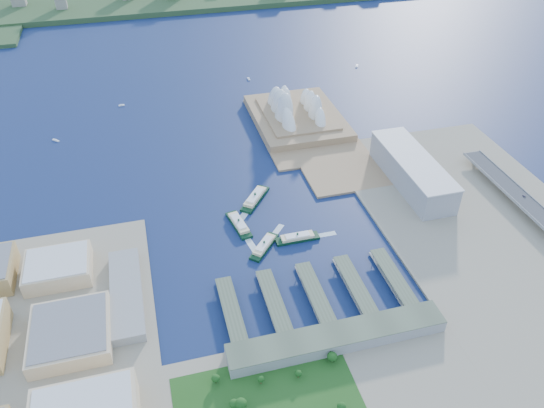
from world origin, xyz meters
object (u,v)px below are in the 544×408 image
object	(u,v)px
ferry_d	(297,236)
opera_house	(297,103)
ferry_b	(255,197)
ferry_a	(239,223)
car_c	(524,196)
ferry_c	(264,245)
toaster_building	(412,171)

from	to	relation	value
ferry_d	opera_house	bearing A→B (deg)	-17.27
ferry_b	ferry_d	xyz separation A→B (m)	(28.34, -84.79, -0.71)
ferry_b	ferry_d	bearing A→B (deg)	-33.84
ferry_d	ferry_b	bearing A→B (deg)	18.22
opera_house	ferry_d	world-z (taller)	opera_house
ferry_a	ferry_b	world-z (taller)	ferry_b
ferry_b	ferry_d	size ratio (longest dim) A/B	1.15
car_c	opera_house	bearing A→B (deg)	-54.38
opera_house	ferry_b	bearing A→B (deg)	-121.10
ferry_a	ferry_c	xyz separation A→B (m)	(19.07, -44.39, -0.33)
toaster_building	ferry_c	distance (m)	223.15
ferry_c	ferry_d	xyz separation A→B (m)	(39.28, 3.71, 0.06)
ferry_b	ferry_c	distance (m)	89.18
ferry_d	ferry_c	bearing A→B (deg)	95.13
ferry_c	car_c	bearing A→B (deg)	-140.09
ferry_d	car_c	world-z (taller)	car_c
ferry_b	car_c	world-z (taller)	car_c
opera_house	ferry_a	xyz separation A→B (m)	(-140.05, -226.54, -27.05)
toaster_building	ferry_c	size ratio (longest dim) A/B	3.17
opera_house	ferry_d	xyz separation A→B (m)	(-81.70, -267.21, -27.32)
ferry_d	toaster_building	bearing A→B (deg)	-68.89
ferry_a	ferry_d	bearing A→B (deg)	-45.09
ferry_c	car_c	size ratio (longest dim) A/B	10.12
ferry_b	ferry_c	bearing A→B (deg)	-59.37
ferry_c	ferry_d	size ratio (longest dim) A/B	0.99
toaster_building	car_c	xyz separation A→B (m)	(109.00, -77.73, -4.95)
ferry_d	car_c	xyz separation A→B (m)	(280.70, -10.52, 10.87)
opera_house	ferry_a	size ratio (longest dim) A/B	3.44
ferry_a	ferry_b	bearing A→B (deg)	45.56
toaster_building	ferry_a	world-z (taller)	toaster_building
toaster_building	ferry_c	bearing A→B (deg)	-161.42
ferry_a	ferry_d	xyz separation A→B (m)	(58.35, -40.67, -0.27)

